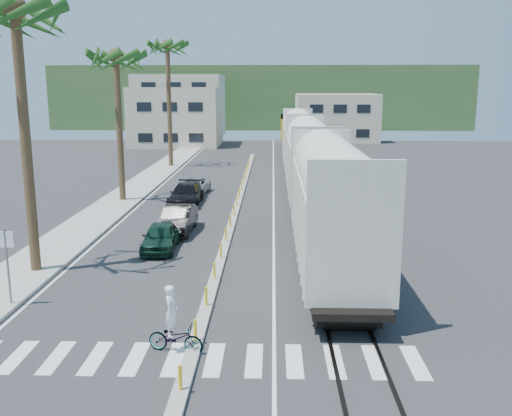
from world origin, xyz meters
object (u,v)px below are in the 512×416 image
Objects in this scene: car_second at (178,219)px; car_lead at (160,237)px; street_sign at (7,256)px; cyclist at (175,331)px.

car_lead is at bearing -93.40° from car_second.
car_second is at bearing 68.58° from street_sign.
cyclist is (6.73, -3.50, -1.29)m from street_sign.
cyclist is at bearing -79.43° from car_second.
street_sign is 7.70m from cyclist.
street_sign is 0.66× the size of car_second.
street_sign is 8.84m from car_lead.
car_lead is 1.87× the size of cyclist.
street_sign is at bearing -109.75° from car_second.
car_second is 14.95m from cyclist.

